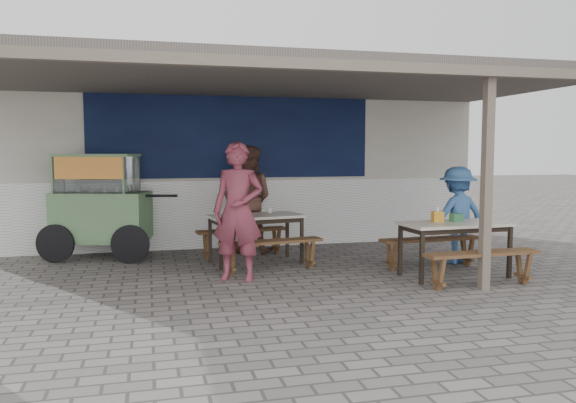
{
  "coord_description": "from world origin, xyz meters",
  "views": [
    {
      "loc": [
        -1.68,
        -6.97,
        1.7
      ],
      "look_at": [
        0.29,
        0.9,
        0.99
      ],
      "focal_mm": 35.0,
      "sensor_mm": 36.0,
      "label": 1
    }
  ],
  "objects_px": {
    "bench_left_wall": "(242,236)",
    "condiment_jar": "(270,210)",
    "bench_left_street": "(272,248)",
    "bench_right_street": "(482,260)",
    "vendor_cart": "(100,202)",
    "patron_wall_side": "(248,199)",
    "tissue_box": "(438,217)",
    "table_right": "(455,228)",
    "patron_street_side": "(238,211)",
    "bench_right_wall": "(431,245)",
    "condiment_bowl": "(238,214)",
    "table_left": "(256,220)",
    "patron_right_table": "(457,215)",
    "donation_box": "(457,218)"
  },
  "relations": [
    {
      "from": "bench_left_wall",
      "to": "condiment_jar",
      "type": "bearing_deg",
      "value": -52.47
    },
    {
      "from": "bench_left_street",
      "to": "bench_right_street",
      "type": "height_order",
      "value": "same"
    },
    {
      "from": "bench_right_street",
      "to": "vendor_cart",
      "type": "relative_size",
      "value": 0.73
    },
    {
      "from": "patron_wall_side",
      "to": "tissue_box",
      "type": "distance_m",
      "value": 3.29
    },
    {
      "from": "table_right",
      "to": "patron_street_side",
      "type": "distance_m",
      "value": 2.96
    },
    {
      "from": "bench_right_wall",
      "to": "condiment_bowl",
      "type": "xyz_separation_m",
      "value": [
        -2.71,
        0.91,
        0.43
      ]
    },
    {
      "from": "condiment_bowl",
      "to": "patron_wall_side",
      "type": "bearing_deg",
      "value": 72.41
    },
    {
      "from": "table_left",
      "to": "patron_street_side",
      "type": "relative_size",
      "value": 0.81
    },
    {
      "from": "bench_left_wall",
      "to": "bench_right_wall",
      "type": "bearing_deg",
      "value": -41.58
    },
    {
      "from": "table_left",
      "to": "patron_right_table",
      "type": "distance_m",
      "value": 3.09
    },
    {
      "from": "table_left",
      "to": "bench_left_wall",
      "type": "bearing_deg",
      "value": 90.0
    },
    {
      "from": "table_right",
      "to": "bench_right_street",
      "type": "xyz_separation_m",
      "value": [
        0.03,
        -0.61,
        -0.33
      ]
    },
    {
      "from": "patron_wall_side",
      "to": "bench_right_wall",
      "type": "bearing_deg",
      "value": 164.67
    },
    {
      "from": "bench_right_street",
      "to": "patron_right_table",
      "type": "distance_m",
      "value": 1.61
    },
    {
      "from": "condiment_jar",
      "to": "table_right",
      "type": "bearing_deg",
      "value": -40.38
    },
    {
      "from": "tissue_box",
      "to": "bench_right_wall",
      "type": "bearing_deg",
      "value": 71.26
    },
    {
      "from": "table_left",
      "to": "donation_box",
      "type": "distance_m",
      "value": 2.94
    },
    {
      "from": "patron_wall_side",
      "to": "condiment_bowl",
      "type": "bearing_deg",
      "value": 96.27
    },
    {
      "from": "donation_box",
      "to": "condiment_bowl",
      "type": "distance_m",
      "value": 3.16
    },
    {
      "from": "bench_right_street",
      "to": "bench_right_wall",
      "type": "relative_size",
      "value": 1.0
    },
    {
      "from": "bench_left_wall",
      "to": "patron_right_table",
      "type": "height_order",
      "value": "patron_right_table"
    },
    {
      "from": "table_right",
      "to": "bench_right_wall",
      "type": "xyz_separation_m",
      "value": [
        -0.03,
        0.61,
        -0.33
      ]
    },
    {
      "from": "bench_left_wall",
      "to": "condiment_jar",
      "type": "relative_size",
      "value": 19.96
    },
    {
      "from": "tissue_box",
      "to": "condiment_jar",
      "type": "xyz_separation_m",
      "value": [
        -1.99,
        1.72,
        -0.03
      ]
    },
    {
      "from": "bench_left_street",
      "to": "patron_street_side",
      "type": "xyz_separation_m",
      "value": [
        -0.54,
        -0.41,
        0.58
      ]
    },
    {
      "from": "condiment_bowl",
      "to": "donation_box",
      "type": "bearing_deg",
      "value": -27.44
    },
    {
      "from": "bench_left_street",
      "to": "donation_box",
      "type": "relative_size",
      "value": 9.04
    },
    {
      "from": "bench_left_wall",
      "to": "patron_right_table",
      "type": "distance_m",
      "value": 3.41
    },
    {
      "from": "patron_street_side",
      "to": "condiment_bowl",
      "type": "bearing_deg",
      "value": 103.95
    },
    {
      "from": "bench_right_wall",
      "to": "condiment_bowl",
      "type": "relative_size",
      "value": 8.99
    },
    {
      "from": "patron_wall_side",
      "to": "donation_box",
      "type": "xyz_separation_m",
      "value": [
        2.48,
        -2.49,
        -0.1
      ]
    },
    {
      "from": "table_left",
      "to": "table_right",
      "type": "bearing_deg",
      "value": -41.97
    },
    {
      "from": "bench_right_street",
      "to": "vendor_cart",
      "type": "distance_m",
      "value": 5.81
    },
    {
      "from": "table_left",
      "to": "patron_wall_side",
      "type": "height_order",
      "value": "patron_wall_side"
    },
    {
      "from": "table_left",
      "to": "donation_box",
      "type": "xyz_separation_m",
      "value": [
        2.52,
        -1.5,
        0.14
      ]
    },
    {
      "from": "table_right",
      "to": "patron_wall_side",
      "type": "distance_m",
      "value": 3.53
    },
    {
      "from": "vendor_cart",
      "to": "patron_street_side",
      "type": "height_order",
      "value": "patron_street_side"
    },
    {
      "from": "bench_right_street",
      "to": "patron_wall_side",
      "type": "bearing_deg",
      "value": 124.94
    },
    {
      "from": "bench_right_wall",
      "to": "patron_right_table",
      "type": "bearing_deg",
      "value": 20.61
    },
    {
      "from": "patron_street_side",
      "to": "patron_right_table",
      "type": "xyz_separation_m",
      "value": [
        3.44,
        0.33,
        -0.18
      ]
    },
    {
      "from": "patron_street_side",
      "to": "patron_right_table",
      "type": "height_order",
      "value": "patron_street_side"
    },
    {
      "from": "patron_street_side",
      "to": "patron_wall_side",
      "type": "bearing_deg",
      "value": 99.44
    },
    {
      "from": "table_left",
      "to": "patron_wall_side",
      "type": "relative_size",
      "value": 0.83
    },
    {
      "from": "bench_left_wall",
      "to": "patron_street_side",
      "type": "relative_size",
      "value": 0.83
    },
    {
      "from": "vendor_cart",
      "to": "condiment_bowl",
      "type": "height_order",
      "value": "vendor_cart"
    },
    {
      "from": "bench_left_street",
      "to": "patron_street_side",
      "type": "relative_size",
      "value": 0.83
    },
    {
      "from": "table_left",
      "to": "patron_right_table",
      "type": "relative_size",
      "value": 1.01
    },
    {
      "from": "donation_box",
      "to": "patron_street_side",
      "type": "bearing_deg",
      "value": 171.15
    },
    {
      "from": "bench_left_street",
      "to": "vendor_cart",
      "type": "height_order",
      "value": "vendor_cart"
    },
    {
      "from": "bench_right_street",
      "to": "tissue_box",
      "type": "relative_size",
      "value": 11.18
    }
  ]
}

